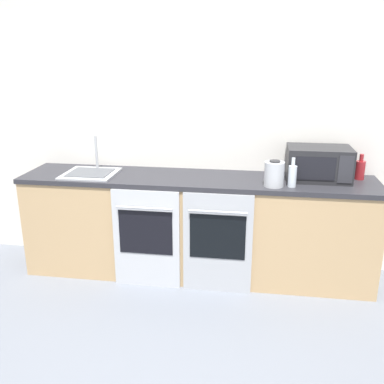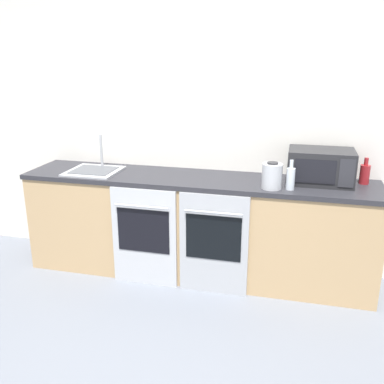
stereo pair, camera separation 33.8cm
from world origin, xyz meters
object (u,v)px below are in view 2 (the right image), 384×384
Objects in this scene: kettle at (272,176)px; sink at (94,170)px; oven_right at (214,244)px; oven_left at (144,237)px; bottle_red at (365,174)px; bottle_clear at (291,178)px; microwave at (321,166)px.

sink is (-1.59, 0.13, -0.09)m from kettle.
sink is (-1.16, 0.27, 0.49)m from oven_right.
sink reaches higher than oven_right.
sink reaches higher than oven_left.
bottle_red is 0.66m from bottle_clear.
sink is (-1.97, -0.13, -0.12)m from microwave.
bottle_red is 0.92× the size of bottle_clear.
sink reaches higher than bottle_red.
bottle_red is 2.33m from sink.
oven_left is 0.79m from sink.
bottle_clear is 0.53× the size of sink.
microwave is 1.16× the size of sink.
sink is (-1.74, 0.12, -0.08)m from bottle_clear.
oven_left is 4.11× the size of kettle.
kettle is (-0.73, -0.31, 0.02)m from bottle_red.
oven_left is 1.67× the size of microwave.
sink is at bearing 175.49° from kettle.
microwave is 2.20× the size of bottle_clear.
microwave is 1.97m from sink.
oven_left is 1.90m from bottle_red.
oven_right is 1.08m from microwave.
sink is at bearing 154.61° from oven_left.
oven_left is at bearing -25.39° from sink.
microwave reaches higher than bottle_red.
kettle is 0.47× the size of sink.
oven_left is at bearing -173.04° from bottle_clear.
oven_right is 0.82m from bottle_clear.
microwave is 2.40× the size of bottle_red.
sink is at bearing 167.13° from oven_right.
bottle_clear is (-0.23, -0.25, -0.05)m from microwave.
oven_right is at bearing -162.08° from kettle.
bottle_clear reaches higher than oven_right.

